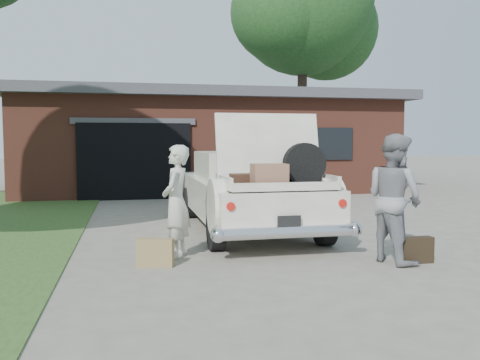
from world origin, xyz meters
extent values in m
plane|color=gray|center=(0.00, 0.00, 0.00)|extent=(90.00, 90.00, 0.00)
cube|color=brown|center=(1.00, 11.50, 1.50)|extent=(12.00, 7.00, 3.00)
cube|color=#4C4C51|center=(1.00, 11.50, 3.15)|extent=(12.80, 7.80, 0.30)
cube|color=black|center=(-1.50, 8.05, 1.10)|extent=(3.20, 0.30, 2.20)
cube|color=#4C4C51|center=(-1.50, 7.98, 2.25)|extent=(3.50, 0.12, 0.18)
cube|color=black|center=(4.50, 7.98, 1.60)|extent=(1.40, 0.08, 1.00)
cylinder|color=#38281E|center=(6.17, 15.58, 3.14)|extent=(0.44, 0.44, 6.28)
sphere|color=#2B5924|center=(6.17, 15.58, 7.85)|extent=(6.34, 6.34, 6.34)
sphere|color=#2B5924|center=(7.60, 16.21, 6.95)|extent=(4.76, 4.76, 4.76)
sphere|color=#2B5924|center=(4.90, 14.79, 7.29)|extent=(4.44, 4.44, 4.44)
cube|color=white|center=(0.54, 2.48, 0.63)|extent=(1.95, 5.07, 0.66)
cube|color=beige|center=(0.54, 2.78, 1.21)|extent=(1.68, 2.03, 0.53)
cube|color=black|center=(0.53, 3.74, 1.19)|extent=(1.57, 0.09, 0.44)
cube|color=black|center=(0.54, 1.82, 1.19)|extent=(1.57, 0.09, 0.44)
cylinder|color=black|center=(-0.34, 0.76, 0.33)|extent=(0.23, 0.67, 0.67)
cylinder|color=black|center=(1.44, 0.77, 0.33)|extent=(0.23, 0.67, 0.67)
cylinder|color=black|center=(-0.36, 4.19, 0.33)|extent=(0.23, 0.67, 0.67)
cylinder|color=black|center=(1.42, 4.20, 0.33)|extent=(0.23, 0.67, 0.67)
cylinder|color=silver|center=(0.55, -0.10, 0.40)|extent=(2.07, 0.19, 0.18)
cylinder|color=#A5140F|center=(-0.28, -0.03, 0.79)|extent=(0.12, 0.10, 0.12)
cylinder|color=#A5140F|center=(1.38, -0.02, 0.79)|extent=(0.12, 0.10, 0.12)
cube|color=black|center=(0.55, -0.12, 0.56)|extent=(0.34, 0.02, 0.17)
cube|color=black|center=(0.55, 0.56, 0.98)|extent=(1.57, 1.12, 0.04)
cube|color=white|center=(-0.26, 0.55, 1.08)|extent=(0.07, 1.11, 0.18)
cube|color=white|center=(1.36, 0.56, 1.08)|extent=(0.07, 1.11, 0.18)
cube|color=white|center=(0.55, 0.00, 1.04)|extent=(1.62, 0.07, 0.12)
cube|color=white|center=(0.55, 0.98, 1.57)|extent=(1.70, 0.32, 1.14)
cube|color=#42291C|center=(0.17, 0.74, 1.09)|extent=(0.58, 0.38, 0.19)
cube|color=#98674D|center=(0.38, 0.32, 1.18)|extent=(0.51, 0.34, 0.35)
cube|color=black|center=(0.54, 0.79, 1.09)|extent=(0.60, 0.39, 0.18)
cylinder|color=black|center=(0.99, 0.51, 1.33)|extent=(0.66, 0.17, 0.66)
imported|color=beige|center=(-0.99, 0.40, 0.82)|extent=(0.57, 0.69, 1.64)
imported|color=gray|center=(1.96, -0.48, 0.90)|extent=(0.89, 1.02, 1.79)
cube|color=#997E4D|center=(-1.31, -0.06, 0.19)|extent=(0.52, 0.30, 0.38)
cube|color=black|center=(2.24, -0.63, 0.18)|extent=(0.47, 0.16, 0.36)
camera|label=1|loc=(-1.62, -6.89, 1.69)|focal=38.00mm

